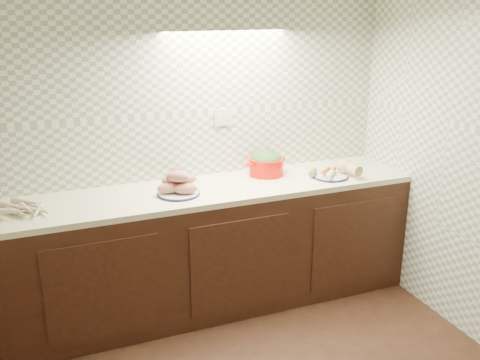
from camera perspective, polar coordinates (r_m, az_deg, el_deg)
name	(u,v)px	position (r m, az deg, el deg)	size (l,w,h in m)	color
room	(247,139)	(2.00, 0.76, 4.40)	(3.60, 3.60, 2.60)	black
counter	(72,345)	(2.98, -17.46, -16.40)	(3.60, 3.60, 0.90)	black
parsnip_pile	(20,209)	(3.47, -22.39, -2.92)	(0.41, 0.30, 0.08)	beige
sweet_potato_plate	(178,186)	(3.55, -6.59, -0.61)	(0.30, 0.29, 0.17)	#131241
onion_bowl	(179,179)	(3.72, -6.55, 0.08)	(0.17, 0.17, 0.13)	black
dutch_oven	(266,164)	(3.93, 2.82, 1.76)	(0.32, 0.30, 0.18)	#D00C00
veg_plate	(336,170)	(3.97, 10.25, 1.01)	(0.35, 0.26, 0.12)	#131241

